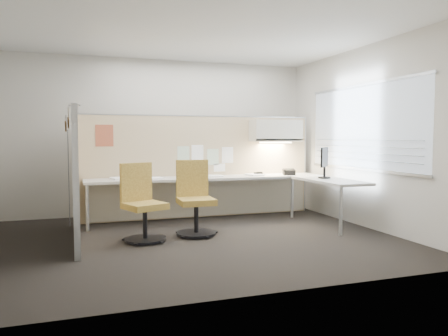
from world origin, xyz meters
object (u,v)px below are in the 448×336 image
object	(u,v)px
desk	(229,185)
monitor	(324,161)
chair_right	(195,201)
chair_left	(142,205)
phone	(289,172)

from	to	relation	value
desk	monitor	size ratio (longest dim) A/B	8.05
desk	monitor	xyz separation A→B (m)	(1.37, -0.72, 0.42)
desk	chair_right	bearing A→B (deg)	-134.10
monitor	chair_left	bearing A→B (deg)	138.17
phone	chair_right	bearing A→B (deg)	-139.11
chair_right	phone	bearing A→B (deg)	26.15
monitor	chair_right	bearing A→B (deg)	136.56
monitor	phone	distance (m)	0.84
chair_left	phone	bearing A→B (deg)	0.11
chair_left	monitor	distance (m)	3.03
desk	phone	xyz separation A→B (m)	(1.13, 0.05, 0.18)
chair_left	phone	xyz separation A→B (m)	(2.72, 1.03, 0.30)
desk	chair_left	bearing A→B (deg)	-148.38
desk	monitor	bearing A→B (deg)	-27.82
chair_left	chair_right	bearing A→B (deg)	-11.07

